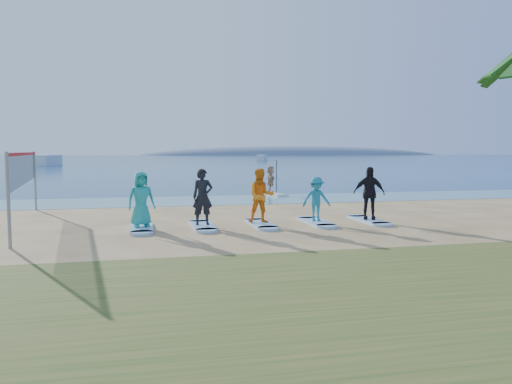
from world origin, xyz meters
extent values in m
plane|color=tan|center=(0.00, 0.00, 0.00)|extent=(600.00, 600.00, 0.00)
plane|color=teal|center=(0.00, 10.50, 0.01)|extent=(600.00, 600.00, 0.00)
plane|color=navy|center=(0.00, 160.00, 0.01)|extent=(600.00, 600.00, 0.00)
ellipsoid|color=slate|center=(95.00, 300.00, 0.00)|extent=(220.00, 56.00, 18.00)
cylinder|color=gray|center=(-7.46, -0.92, 1.25)|extent=(0.09, 0.09, 2.50)
cylinder|color=gray|center=(-8.54, 8.02, 1.25)|extent=(0.09, 0.09, 2.50)
cube|color=black|center=(-8.00, 3.55, 1.90)|extent=(1.11, 8.94, 1.00)
cube|color=red|center=(-8.00, 3.55, 2.42)|extent=(1.14, 8.94, 0.10)
cube|color=silver|center=(3.15, 13.03, 0.06)|extent=(1.37, 3.08, 0.12)
imported|color=tan|center=(3.15, 13.03, 0.89)|extent=(0.83, 1.50, 1.54)
cube|color=silver|center=(-19.91, 77.79, 0.00)|extent=(3.77, 7.31, 1.84)
cube|color=silver|center=(27.84, 116.98, 0.00)|extent=(4.11, 6.20, 1.58)
cube|color=#95BDE7|center=(-4.14, 1.56, 0.04)|extent=(0.70, 2.20, 0.09)
imported|color=teal|center=(-4.14, 1.56, 0.98)|extent=(0.99, 0.78, 1.78)
cube|color=#95BDE7|center=(-2.16, 1.56, 0.04)|extent=(0.70, 2.20, 0.09)
imported|color=black|center=(-2.16, 1.56, 1.01)|extent=(0.70, 0.48, 1.85)
cube|color=#95BDE7|center=(-0.18, 1.56, 0.04)|extent=(0.70, 2.20, 0.09)
imported|color=orange|center=(-0.18, 1.56, 1.01)|extent=(0.98, 0.81, 1.84)
cube|color=#95BDE7|center=(1.80, 1.56, 0.04)|extent=(0.70, 2.20, 0.09)
imported|color=teal|center=(1.80, 1.56, 0.86)|extent=(1.04, 0.66, 1.54)
cube|color=#95BDE7|center=(3.78, 1.56, 0.04)|extent=(0.70, 2.20, 0.09)
imported|color=black|center=(3.78, 1.56, 1.02)|extent=(1.18, 0.79, 1.87)
camera|label=1|loc=(-4.10, -14.78, 2.51)|focal=35.00mm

